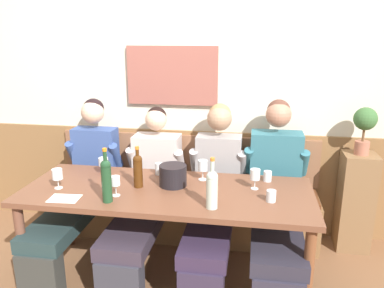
{
  "coord_description": "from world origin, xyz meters",
  "views": [
    {
      "loc": [
        0.62,
        -2.45,
        1.86
      ],
      "look_at": [
        0.14,
        0.45,
        1.02
      ],
      "focal_mm": 36.14,
      "sensor_mm": 36.0,
      "label": 1
    }
  ],
  "objects_px": {
    "person_left_seat": "(81,183)",
    "wine_bottle_amber_mid": "(212,188)",
    "wine_bottle_green_tall": "(106,179)",
    "wine_glass_by_bottle": "(57,175)",
    "person_right_seat": "(147,190)",
    "wine_glass_near_bucket": "(115,182)",
    "person_center_left_seat": "(214,190)",
    "wine_glass_left_end": "(203,166)",
    "wine_glass_right_end": "(103,163)",
    "wall_bench": "(184,207)",
    "wine_glass_mid_left": "(255,175)",
    "person_center_right_seat": "(276,191)",
    "ice_bucket": "(173,175)",
    "wine_bottle_clear_water": "(138,170)",
    "water_tumbler_center": "(271,196)",
    "dining_table": "(167,199)",
    "potted_plant": "(365,124)",
    "water_tumbler_right": "(267,176)",
    "water_tumbler_left": "(159,169)"
  },
  "relations": [
    {
      "from": "wine_bottle_green_tall",
      "to": "wine_glass_by_bottle",
      "type": "height_order",
      "value": "wine_bottle_green_tall"
    },
    {
      "from": "person_center_left_seat",
      "to": "person_center_right_seat",
      "type": "xyz_separation_m",
      "value": [
        0.5,
        0.01,
        0.02
      ]
    },
    {
      "from": "wall_bench",
      "to": "wine_bottle_green_tall",
      "type": "xyz_separation_m",
      "value": [
        -0.35,
        -0.96,
        0.63
      ]
    },
    {
      "from": "wine_glass_near_bucket",
      "to": "water_tumbler_left",
      "type": "bearing_deg",
      "value": 67.45
    },
    {
      "from": "dining_table",
      "to": "wine_glass_left_end",
      "type": "xyz_separation_m",
      "value": [
        0.23,
        0.24,
        0.2
      ]
    },
    {
      "from": "wall_bench",
      "to": "wine_bottle_green_tall",
      "type": "height_order",
      "value": "wine_bottle_green_tall"
    },
    {
      "from": "water_tumbler_left",
      "to": "wine_glass_mid_left",
      "type": "bearing_deg",
      "value": -13.22
    },
    {
      "from": "wine_glass_by_bottle",
      "to": "person_center_left_seat",
      "type": "bearing_deg",
      "value": 21.34
    },
    {
      "from": "wine_bottle_green_tall",
      "to": "wine_glass_mid_left",
      "type": "relative_size",
      "value": 2.48
    },
    {
      "from": "person_right_seat",
      "to": "water_tumbler_center",
      "type": "relative_size",
      "value": 15.89
    },
    {
      "from": "wine_glass_right_end",
      "to": "water_tumbler_right",
      "type": "distance_m",
      "value": 1.32
    },
    {
      "from": "person_center_right_seat",
      "to": "ice_bucket",
      "type": "relative_size",
      "value": 6.41
    },
    {
      "from": "wine_bottle_green_tall",
      "to": "wine_glass_near_bucket",
      "type": "relative_size",
      "value": 2.62
    },
    {
      "from": "person_center_right_seat",
      "to": "wine_glass_mid_left",
      "type": "xyz_separation_m",
      "value": [
        -0.17,
        -0.23,
        0.21
      ]
    },
    {
      "from": "wine_bottle_clear_water",
      "to": "water_tumbler_right",
      "type": "bearing_deg",
      "value": 16.09
    },
    {
      "from": "person_left_seat",
      "to": "wine_bottle_clear_water",
      "type": "xyz_separation_m",
      "value": [
        0.61,
        -0.3,
        0.26
      ]
    },
    {
      "from": "ice_bucket",
      "to": "wine_glass_near_bucket",
      "type": "relative_size",
      "value": 1.42
    },
    {
      "from": "wine_bottle_clear_water",
      "to": "water_tumbler_left",
      "type": "height_order",
      "value": "wine_bottle_clear_water"
    },
    {
      "from": "person_left_seat",
      "to": "person_right_seat",
      "type": "bearing_deg",
      "value": 0.47
    },
    {
      "from": "person_left_seat",
      "to": "wine_glass_left_end",
      "type": "bearing_deg",
      "value": -3.96
    },
    {
      "from": "person_left_seat",
      "to": "person_right_seat",
      "type": "height_order",
      "value": "person_left_seat"
    },
    {
      "from": "person_left_seat",
      "to": "water_tumbler_center",
      "type": "bearing_deg",
      "value": -14.24
    },
    {
      "from": "wine_glass_left_end",
      "to": "ice_bucket",
      "type": "bearing_deg",
      "value": -143.06
    },
    {
      "from": "dining_table",
      "to": "wine_glass_left_end",
      "type": "height_order",
      "value": "wine_glass_left_end"
    },
    {
      "from": "wall_bench",
      "to": "wine_glass_mid_left",
      "type": "height_order",
      "value": "wall_bench"
    },
    {
      "from": "person_center_left_seat",
      "to": "wine_glass_left_end",
      "type": "bearing_deg",
      "value": -132.92
    },
    {
      "from": "wine_glass_near_bucket",
      "to": "wine_glass_left_end",
      "type": "distance_m",
      "value": 0.7
    },
    {
      "from": "wine_bottle_clear_water",
      "to": "person_center_right_seat",
      "type": "bearing_deg",
      "value": 17.57
    },
    {
      "from": "person_center_right_seat",
      "to": "wine_glass_left_end",
      "type": "relative_size",
      "value": 8.27
    },
    {
      "from": "person_left_seat",
      "to": "wine_glass_by_bottle",
      "type": "height_order",
      "value": "person_left_seat"
    },
    {
      "from": "person_left_seat",
      "to": "person_center_right_seat",
      "type": "xyz_separation_m",
      "value": [
        1.65,
        0.03,
        0.02
      ]
    },
    {
      "from": "wall_bench",
      "to": "person_right_seat",
      "type": "xyz_separation_m",
      "value": [
        -0.25,
        -0.37,
        0.32
      ]
    },
    {
      "from": "dining_table",
      "to": "wine_bottle_green_tall",
      "type": "xyz_separation_m",
      "value": [
        -0.35,
        -0.28,
        0.25
      ]
    },
    {
      "from": "person_left_seat",
      "to": "potted_plant",
      "type": "distance_m",
      "value": 2.44
    },
    {
      "from": "wine_glass_mid_left",
      "to": "water_tumbler_center",
      "type": "xyz_separation_m",
      "value": [
        0.11,
        -0.21,
        -0.07
      ]
    },
    {
      "from": "wine_bottle_amber_mid",
      "to": "wine_glass_by_bottle",
      "type": "distance_m",
      "value": 1.18
    },
    {
      "from": "person_left_seat",
      "to": "wine_bottle_amber_mid",
      "type": "relative_size",
      "value": 3.71
    },
    {
      "from": "person_right_seat",
      "to": "wine_glass_left_end",
      "type": "bearing_deg",
      "value": -9.35
    },
    {
      "from": "wine_glass_near_bucket",
      "to": "wine_glass_mid_left",
      "type": "xyz_separation_m",
      "value": [
        0.97,
        0.29,
        0.01
      ]
    },
    {
      "from": "person_right_seat",
      "to": "water_tumbler_right",
      "type": "distance_m",
      "value": 1.0
    },
    {
      "from": "wine_glass_left_end",
      "to": "water_tumbler_right",
      "type": "relative_size",
      "value": 1.99
    },
    {
      "from": "person_center_right_seat",
      "to": "wine_bottle_green_tall",
      "type": "xyz_separation_m",
      "value": [
        -1.17,
        -0.62,
        0.27
      ]
    },
    {
      "from": "wine_glass_near_bucket",
      "to": "water_tumbler_center",
      "type": "height_order",
      "value": "wine_glass_near_bucket"
    },
    {
      "from": "wall_bench",
      "to": "person_center_right_seat",
      "type": "xyz_separation_m",
      "value": [
        0.81,
        -0.34,
        0.36
      ]
    },
    {
      "from": "wine_bottle_clear_water",
      "to": "water_tumbler_center",
      "type": "height_order",
      "value": "wine_bottle_clear_water"
    },
    {
      "from": "wine_glass_near_bucket",
      "to": "person_left_seat",
      "type": "bearing_deg",
      "value": 136.24
    },
    {
      "from": "dining_table",
      "to": "person_right_seat",
      "type": "height_order",
      "value": "person_right_seat"
    },
    {
      "from": "person_right_seat",
      "to": "wine_glass_right_end",
      "type": "distance_m",
      "value": 0.43
    },
    {
      "from": "wine_glass_by_bottle",
      "to": "potted_plant",
      "type": "distance_m",
      "value": 2.48
    },
    {
      "from": "dining_table",
      "to": "wine_bottle_clear_water",
      "type": "bearing_deg",
      "value": 176.24
    }
  ]
}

